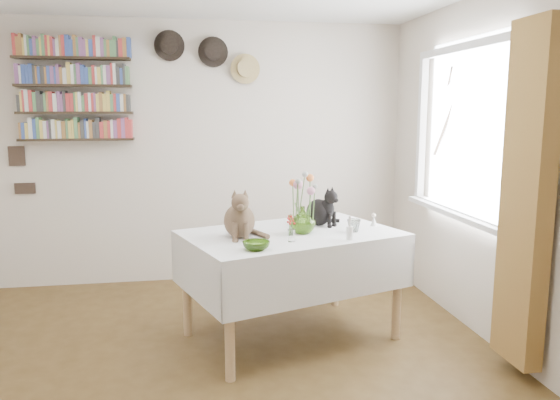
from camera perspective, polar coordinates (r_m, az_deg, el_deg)
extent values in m
cube|color=brown|center=(3.51, -6.94, -19.39)|extent=(4.04, 4.54, 0.04)
cube|color=beige|center=(5.36, -8.44, 4.86)|extent=(4.04, 0.04, 2.54)
cube|color=beige|center=(0.91, -1.02, -17.69)|extent=(4.04, 0.04, 2.54)
cube|color=beige|center=(3.77, 24.97, 2.19)|extent=(0.04, 4.54, 2.54)
cube|color=white|center=(4.41, 18.74, 6.75)|extent=(0.01, 1.40, 1.20)
cube|color=white|center=(4.43, 19.18, 14.92)|extent=(0.06, 1.52, 0.06)
cube|color=white|center=(4.48, 18.31, -1.32)|extent=(0.06, 1.52, 0.06)
cube|color=white|center=(3.78, 24.01, 6.08)|extent=(0.06, 0.06, 1.20)
cube|color=white|center=(5.06, 14.80, 7.22)|extent=(0.06, 0.06, 1.20)
cube|color=white|center=(4.46, 17.97, -1.34)|extent=(0.12, 1.50, 0.04)
cube|color=brown|center=(3.62, 24.37, 0.36)|extent=(0.12, 0.38, 2.10)
cube|color=white|center=(3.94, 1.19, -3.85)|extent=(1.71, 1.38, 0.06)
cylinder|color=tan|center=(3.44, -5.29, -12.85)|extent=(0.06, 0.06, 0.73)
cylinder|color=tan|center=(4.11, 12.14, -9.26)|extent=(0.06, 0.06, 0.73)
cylinder|color=tan|center=(4.14, -9.71, -9.06)|extent=(0.06, 0.06, 0.73)
cylinder|color=tan|center=(4.71, 5.80, -6.68)|extent=(0.06, 0.06, 0.73)
imported|color=#7CB139|center=(3.89, 2.38, -2.09)|extent=(0.24, 0.24, 0.19)
imported|color=#7CB139|center=(3.45, -2.50, -4.79)|extent=(0.23, 0.23, 0.05)
imported|color=white|center=(3.98, 7.72, -2.67)|extent=(0.13, 0.13, 0.09)
cylinder|color=white|center=(3.73, 7.28, -3.46)|extent=(0.05, 0.05, 0.09)
cylinder|color=white|center=(3.71, 7.31, -2.22)|extent=(0.02, 0.02, 0.07)
cylinder|color=white|center=(3.66, 1.20, -3.72)|extent=(0.05, 0.05, 0.08)
cone|color=white|center=(4.20, 9.77, -2.19)|extent=(0.05, 0.05, 0.07)
sphere|color=beige|center=(4.20, 9.79, -1.56)|extent=(0.03, 0.03, 0.03)
cylinder|color=#4C7233|center=(3.87, 1.93, -0.58)|extent=(0.01, 0.01, 0.30)
sphere|color=pink|center=(3.85, 1.94, 1.62)|extent=(0.07, 0.07, 0.07)
cylinder|color=#4C7233|center=(3.86, 3.03, -0.92)|extent=(0.01, 0.01, 0.26)
sphere|color=pink|center=(3.84, 3.05, 0.99)|extent=(0.06, 0.06, 0.06)
cylinder|color=#4C7233|center=(3.91, 3.16, -0.20)|extent=(0.01, 0.01, 0.34)
sphere|color=orange|center=(3.88, 3.19, 2.27)|extent=(0.06, 0.06, 0.06)
cylinder|color=#4C7233|center=(3.90, 1.41, -0.45)|extent=(0.01, 0.01, 0.31)
sphere|color=orange|center=(3.87, 1.42, 1.81)|extent=(0.05, 0.05, 0.05)
cylinder|color=#4C7233|center=(3.91, 2.24, 0.04)|extent=(0.01, 0.01, 0.37)
sphere|color=#999E93|center=(3.89, 2.26, 2.73)|extent=(0.04, 0.04, 0.04)
cylinder|color=#4C7233|center=(3.83, 1.76, -0.47)|extent=(0.01, 0.01, 0.33)
sphere|color=#999E93|center=(3.80, 1.77, 1.98)|extent=(0.04, 0.04, 0.04)
cylinder|color=#4C7233|center=(3.85, 3.54, -0.74)|extent=(0.01, 0.01, 0.29)
sphere|color=#999E93|center=(3.82, 3.56, 1.40)|extent=(0.04, 0.04, 0.04)
cube|color=black|center=(5.33, -20.42, 5.96)|extent=(1.00, 0.16, 0.02)
cube|color=black|center=(5.33, -20.57, 8.54)|extent=(1.00, 0.16, 0.02)
cube|color=black|center=(5.33, -20.72, 11.11)|extent=(1.00, 0.16, 0.02)
cube|color=black|center=(5.34, -20.87, 13.68)|extent=(1.00, 0.16, 0.02)
cylinder|color=black|center=(5.32, -11.49, 15.53)|extent=(0.28, 0.02, 0.28)
cylinder|color=black|center=(5.28, -11.50, 15.58)|extent=(0.16, 0.08, 0.16)
cylinder|color=black|center=(5.32, -7.01, 15.10)|extent=(0.28, 0.02, 0.28)
cylinder|color=black|center=(5.28, -6.99, 15.15)|extent=(0.16, 0.08, 0.16)
cylinder|color=tan|center=(5.33, -3.66, 13.52)|extent=(0.28, 0.02, 0.28)
cylinder|color=tan|center=(5.29, -3.61, 13.55)|extent=(0.16, 0.08, 0.16)
cube|color=#38281E|center=(5.54, -25.81, 4.16)|extent=(0.14, 0.02, 0.18)
cube|color=#38281E|center=(5.55, -25.09, 1.11)|extent=(0.18, 0.02, 0.10)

